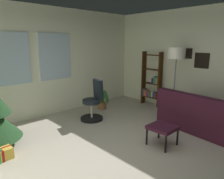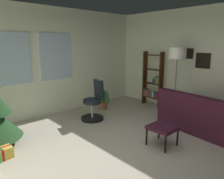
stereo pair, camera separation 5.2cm
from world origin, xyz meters
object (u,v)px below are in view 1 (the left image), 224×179
object	(u,v)px
office_chair	(93,104)
bookshelf	(152,82)
couch	(206,116)
potted_plant	(102,101)
footstool	(163,128)
gift_box_gold	(0,154)
floor_lamp	(176,57)

from	to	relation	value
office_chair	bookshelf	bearing A→B (deg)	-7.03
couch	potted_plant	size ratio (longest dim) A/B	3.04
couch	potted_plant	distance (m)	2.76
footstool	potted_plant	world-z (taller)	potted_plant
potted_plant	bookshelf	bearing A→B (deg)	-27.10
gift_box_gold	office_chair	distance (m)	2.34
office_chair	footstool	bearing A→B (deg)	-87.42
couch	floor_lamp	xyz separation A→B (m)	(0.23, 0.96, 1.26)
couch	office_chair	distance (m)	2.64
footstool	office_chair	size ratio (longest dim) A/B	0.47
couch	footstool	distance (m)	1.40
office_chair	bookshelf	distance (m)	2.10
office_chair	potted_plant	xyz separation A→B (m)	(0.68, 0.45, -0.13)
footstool	office_chair	world-z (taller)	office_chair
footstool	gift_box_gold	size ratio (longest dim) A/B	1.31
office_chair	bookshelf	world-z (taller)	bookshelf
floor_lamp	potted_plant	xyz separation A→B (m)	(-1.01, 1.68, -1.29)
floor_lamp	potted_plant	world-z (taller)	floor_lamp
gift_box_gold	floor_lamp	size ratio (longest dim) A/B	0.20
gift_box_gold	potted_plant	size ratio (longest dim) A/B	0.59
footstool	potted_plant	xyz separation A→B (m)	(0.59, 2.40, -0.07)
bookshelf	potted_plant	distance (m)	1.61
couch	bookshelf	distance (m)	2.07
potted_plant	footstool	bearing A→B (deg)	-103.86
floor_lamp	gift_box_gold	bearing A→B (deg)	168.26
footstool	bookshelf	size ratio (longest dim) A/B	0.29
gift_box_gold	floor_lamp	xyz separation A→B (m)	(3.98, -0.83, 1.45)
footstool	floor_lamp	world-z (taller)	floor_lamp
potted_plant	office_chair	bearing A→B (deg)	-146.45
bookshelf	footstool	bearing A→B (deg)	-139.28
floor_lamp	bookshelf	bearing A→B (deg)	69.34
office_chair	couch	bearing A→B (deg)	-56.25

